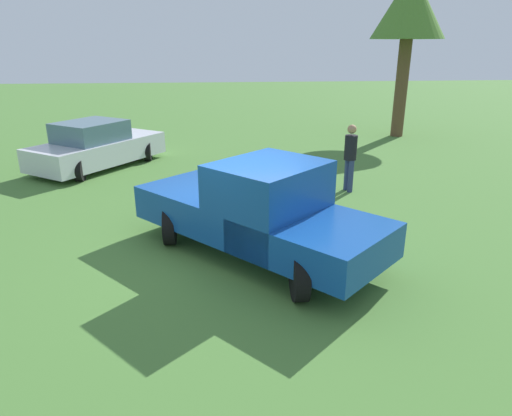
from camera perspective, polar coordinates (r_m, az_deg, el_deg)
name	(u,v)px	position (r m, az deg, el deg)	size (l,w,h in m)	color
ground_plane	(240,255)	(8.49, -2.07, -5.85)	(80.00, 80.00, 0.00)	#477533
pickup_truck	(261,209)	(8.10, 0.67, -0.13)	(4.80, 4.65, 1.78)	black
sedan_near	(96,146)	(15.16, -19.32, 7.28)	(4.48, 3.92, 1.46)	black
person_bystander	(350,154)	(12.09, 11.70, 6.62)	(0.39, 0.39, 1.75)	navy
tree_back_right	(410,8)	(20.13, 18.65, 22.57)	(2.87, 2.87, 6.35)	brown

